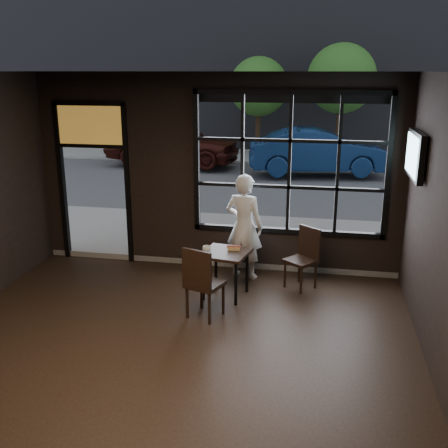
% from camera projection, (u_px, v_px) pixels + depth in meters
% --- Properties ---
extents(floor, '(6.00, 7.00, 0.02)m').
position_uv_depth(floor, '(150.00, 381.00, 5.65)').
color(floor, black).
rests_on(floor, ground).
extents(ceiling, '(6.00, 7.00, 0.02)m').
position_uv_depth(ceiling, '(135.00, 71.00, 4.74)').
color(ceiling, black).
rests_on(ceiling, ground).
extents(window_frame, '(3.06, 0.12, 2.28)m').
position_uv_depth(window_frame, '(289.00, 164.00, 8.22)').
color(window_frame, black).
rests_on(window_frame, ground).
extents(stained_transom, '(1.20, 0.06, 0.70)m').
position_uv_depth(stained_transom, '(90.00, 125.00, 8.66)').
color(stained_transom, orange).
rests_on(stained_transom, ground).
extents(street_asphalt, '(60.00, 41.00, 0.04)m').
position_uv_depth(street_asphalt, '(292.00, 132.00, 28.26)').
color(street_asphalt, '#545456').
rests_on(street_asphalt, ground).
extents(cafe_table, '(0.74, 0.74, 0.69)m').
position_uv_depth(cafe_table, '(226.00, 274.00, 7.68)').
color(cafe_table, black).
rests_on(cafe_table, floor).
extents(chair_near, '(0.56, 0.56, 1.01)m').
position_uv_depth(chair_near, '(205.00, 282.00, 7.00)').
color(chair_near, black).
rests_on(chair_near, floor).
extents(chair_window, '(0.57, 0.57, 0.94)m').
position_uv_depth(chair_window, '(301.00, 259.00, 7.94)').
color(chair_window, black).
rests_on(chair_window, floor).
extents(man, '(0.70, 0.55, 1.69)m').
position_uv_depth(man, '(244.00, 227.00, 8.26)').
color(man, silver).
rests_on(man, floor).
extents(hotdog, '(0.21, 0.09, 0.06)m').
position_uv_depth(hotdog, '(234.00, 248.00, 7.65)').
color(hotdog, tan).
rests_on(hotdog, cafe_table).
extents(cup, '(0.16, 0.16, 0.10)m').
position_uv_depth(cup, '(207.00, 249.00, 7.54)').
color(cup, silver).
rests_on(cup, cafe_table).
extents(tv, '(0.12, 1.08, 0.63)m').
position_uv_depth(tv, '(416.00, 155.00, 7.01)').
color(tv, black).
rests_on(tv, wall_right).
extents(navy_car, '(4.44, 2.15, 1.40)m').
position_uv_depth(navy_car, '(318.00, 151.00, 16.18)').
color(navy_car, '#0D244C').
rests_on(navy_car, street_asphalt).
extents(maroon_car, '(4.69, 2.18, 1.55)m').
position_uv_depth(maroon_car, '(172.00, 141.00, 17.86)').
color(maroon_car, '#330F0A').
rests_on(maroon_car, street_asphalt).
extents(tree_left, '(2.17, 2.17, 3.71)m').
position_uv_depth(tree_left, '(259.00, 87.00, 19.37)').
color(tree_left, '#332114').
rests_on(tree_left, street_asphalt).
extents(tree_right, '(2.42, 2.42, 4.14)m').
position_uv_depth(tree_right, '(342.00, 79.00, 18.38)').
color(tree_right, '#332114').
rests_on(tree_right, street_asphalt).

